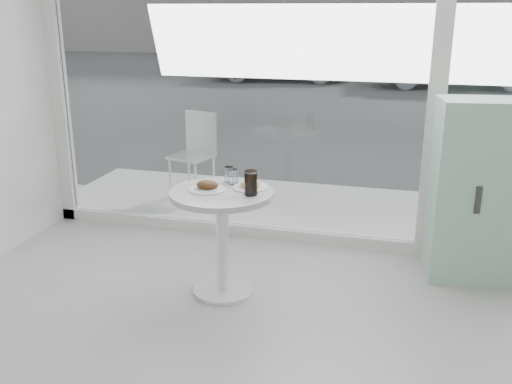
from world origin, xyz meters
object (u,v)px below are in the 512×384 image
(main_table, at_px, (222,221))
(water_tumbler_a, at_px, (229,175))
(mint_cabinet, at_px, (475,191))
(patio_chair, at_px, (195,149))
(plate_donut, at_px, (250,185))
(car_white, at_px, (277,57))
(cola_glass, at_px, (251,183))
(water_tumbler_b, at_px, (233,178))
(car_silver, at_px, (457,60))
(plate_fritter, at_px, (208,187))

(main_table, bearing_deg, water_tumbler_a, 94.02)
(main_table, bearing_deg, mint_cabinet, 23.95)
(patio_chair, xyz_separation_m, plate_donut, (1.12, -1.83, 0.23))
(plate_donut, bearing_deg, main_table, -146.84)
(main_table, distance_m, car_white, 12.97)
(cola_glass, bearing_deg, mint_cabinet, 27.83)
(plate_donut, bearing_deg, car_white, 102.35)
(water_tumbler_b, bearing_deg, car_silver, 79.65)
(mint_cabinet, xyz_separation_m, plate_donut, (-1.55, -0.65, 0.11))
(patio_chair, bearing_deg, car_silver, 87.70)
(plate_fritter, distance_m, plate_donut, 0.29)
(main_table, relative_size, patio_chair, 0.86)
(car_silver, xyz_separation_m, plate_fritter, (-2.36, -12.40, 0.08))
(water_tumbler_b, bearing_deg, water_tumbler_a, 134.00)
(patio_chair, xyz_separation_m, car_silver, (3.21, 10.45, 0.16))
(patio_chair, distance_m, plate_fritter, 2.14)
(plate_fritter, bearing_deg, car_white, 101.08)
(main_table, distance_m, patio_chair, 2.16)
(cola_glass, bearing_deg, water_tumbler_b, 132.71)
(plate_fritter, bearing_deg, main_table, 6.56)
(water_tumbler_b, bearing_deg, mint_cabinet, 19.32)
(car_white, distance_m, car_silver, 4.86)
(patio_chair, bearing_deg, plate_fritter, -51.72)
(water_tumbler_a, relative_size, water_tumbler_b, 1.02)
(mint_cabinet, height_order, water_tumbler_a, mint_cabinet)
(mint_cabinet, height_order, cola_glass, mint_cabinet)
(car_white, distance_m, plate_fritter, 12.96)
(main_table, relative_size, car_white, 0.20)
(main_table, bearing_deg, plate_fritter, -173.44)
(mint_cabinet, relative_size, car_white, 0.35)
(car_silver, xyz_separation_m, plate_donut, (-2.09, -12.28, 0.07))
(plate_fritter, xyz_separation_m, cola_glass, (0.31, -0.02, 0.05))
(plate_donut, bearing_deg, patio_chair, 121.42)
(water_tumbler_b, xyz_separation_m, cola_glass, (0.19, -0.20, 0.03))
(mint_cabinet, relative_size, car_silver, 0.31)
(main_table, bearing_deg, car_silver, 79.65)
(plate_fritter, relative_size, cola_glass, 1.47)
(cola_glass, bearing_deg, car_silver, 80.65)
(plate_fritter, height_order, water_tumbler_b, water_tumbler_b)
(car_white, distance_m, plate_donut, 12.90)
(car_white, distance_m, water_tumbler_a, 12.75)
(mint_cabinet, distance_m, patio_chair, 2.92)
(car_silver, bearing_deg, car_white, 78.82)
(patio_chair, xyz_separation_m, cola_glass, (1.16, -1.97, 0.29))
(main_table, relative_size, mint_cabinet, 0.57)
(water_tumbler_b, bearing_deg, plate_fritter, -124.83)
(patio_chair, height_order, cola_glass, patio_chair)
(cola_glass, bearing_deg, main_table, 172.40)
(car_white, height_order, water_tumbler_a, car_white)
(main_table, xyz_separation_m, water_tumbler_b, (0.03, 0.17, 0.27))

